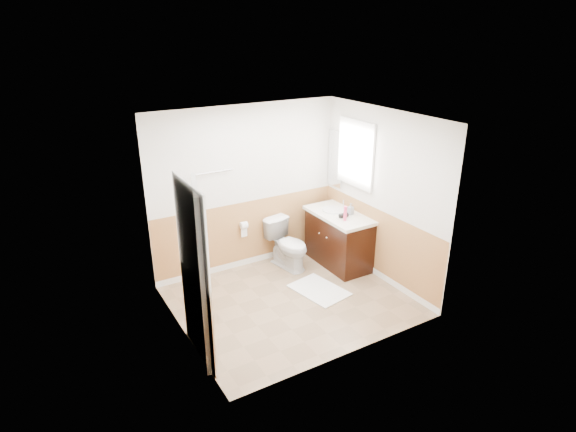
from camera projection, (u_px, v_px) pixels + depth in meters
floor at (291, 301)px, 6.49m from camera, size 3.00×3.00×0.00m
ceiling at (291, 118)px, 5.56m from camera, size 3.00×3.00×0.00m
wall_back at (247, 189)px, 7.07m from camera, size 3.00×0.00×3.00m
wall_front at (354, 256)px, 4.99m from camera, size 3.00×0.00×3.00m
wall_left at (177, 242)px, 5.32m from camera, size 0.00×3.00×3.00m
wall_right at (381, 196)px, 6.74m from camera, size 0.00×3.00×3.00m
wainscot_back at (249, 235)px, 7.34m from camera, size 3.00×0.00×3.00m
wainscot_front at (350, 316)px, 5.28m from camera, size 3.00×0.00×3.00m
wainscot_left at (184, 299)px, 5.61m from camera, size 0.00×2.60×2.60m
wainscot_right at (377, 244)px, 7.01m from camera, size 0.00×2.60×2.60m
toilet at (288, 244)px, 7.29m from camera, size 0.55×0.80×0.75m
bath_mat at (319, 290)px, 6.74m from camera, size 0.69×0.89×0.02m
vanity_cabinet at (339, 240)px, 7.38m from camera, size 0.55×1.10×0.80m
vanity_knob_left at (327, 238)px, 7.10m from camera, size 0.03×0.03×0.03m
vanity_knob_right at (319, 233)px, 7.26m from camera, size 0.03×0.03×0.03m
countertop at (339, 215)px, 7.22m from camera, size 0.60×1.15×0.05m
sink_basin at (334, 210)px, 7.33m from camera, size 0.36×0.36×0.02m
faucet at (344, 204)px, 7.39m from camera, size 0.02×0.02×0.14m
lotion_bottle at (345, 213)px, 6.91m from camera, size 0.05×0.05×0.22m
soap_dispenser at (350, 209)px, 7.15m from camera, size 0.10×0.10×0.17m
hair_dryer_body at (344, 215)px, 7.04m from camera, size 0.14×0.07×0.07m
hair_dryer_handle at (341, 217)px, 7.06m from camera, size 0.03×0.03×0.07m
mirror_panel at (335, 159)px, 7.49m from camera, size 0.02×0.35×0.90m
window_frame at (356, 154)px, 7.00m from camera, size 0.04×0.80×1.00m
window_glass at (357, 154)px, 7.01m from camera, size 0.01×0.70×0.90m
door at (201, 274)px, 5.09m from camera, size 0.29×0.78×2.04m
door_frame at (195, 275)px, 5.05m from camera, size 0.02×0.92×2.10m
door_knob at (196, 266)px, 5.41m from camera, size 0.06×0.06×0.06m
towel_bar at (212, 172)px, 6.63m from camera, size 0.62×0.02×0.02m
tp_holder_bar at (244, 225)px, 7.17m from camera, size 0.14×0.02×0.02m
tp_roll at (244, 225)px, 7.17m from camera, size 0.10×0.11×0.11m
tp_sheet at (244, 232)px, 7.21m from camera, size 0.10×0.01×0.16m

